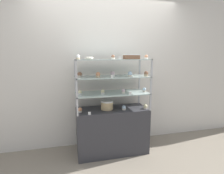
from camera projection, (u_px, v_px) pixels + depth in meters
name	position (u px, v px, depth m)	size (l,w,h in m)	color
ground_plane	(112.00, 151.00, 2.89)	(20.00, 20.00, 0.00)	gray
back_wall	(107.00, 71.00, 3.04)	(8.00, 0.05, 2.60)	silver
display_base	(112.00, 130.00, 2.83)	(1.12, 0.48, 0.73)	#333338
display_riser_lower	(112.00, 94.00, 2.73)	(1.12, 0.48, 0.26)	#B7B7BC
display_riser_middle	(112.00, 77.00, 2.68)	(1.12, 0.48, 0.26)	#B7B7BC
display_riser_upper	(112.00, 60.00, 2.64)	(1.12, 0.48, 0.26)	#B7B7BC
layer_cake_centerpiece	(107.00, 105.00, 2.72)	(0.19, 0.19, 0.14)	#DBBC84
sheet_cake_frosted	(131.00, 57.00, 2.71)	(0.24, 0.15, 0.07)	brown
cupcake_0	(80.00, 110.00, 2.58)	(0.06, 0.06, 0.07)	beige
cupcake_1	(124.00, 108.00, 2.70)	(0.06, 0.06, 0.07)	beige
cupcake_2	(145.00, 107.00, 2.76)	(0.06, 0.06, 0.07)	beige
price_tag_0	(89.00, 113.00, 2.46)	(0.04, 0.00, 0.04)	white
cupcake_3	(80.00, 93.00, 2.56)	(0.05, 0.05, 0.07)	white
cupcake_4	(103.00, 92.00, 2.61)	(0.05, 0.05, 0.07)	white
cupcake_5	(123.00, 91.00, 2.67)	(0.05, 0.05, 0.07)	beige
cupcake_6	(144.00, 90.00, 2.78)	(0.05, 0.05, 0.07)	beige
price_tag_1	(130.00, 93.00, 2.56)	(0.04, 0.00, 0.04)	white
cupcake_7	(80.00, 75.00, 2.52)	(0.06, 0.06, 0.08)	beige
cupcake_8	(98.00, 75.00, 2.51)	(0.06, 0.06, 0.08)	#CCB28C
cupcake_9	(113.00, 74.00, 2.64)	(0.06, 0.06, 0.08)	white
cupcake_10	(130.00, 74.00, 2.61)	(0.06, 0.06, 0.08)	beige
cupcake_11	(146.00, 74.00, 2.67)	(0.06, 0.06, 0.08)	#CCB28C
price_tag_2	(112.00, 76.00, 2.45)	(0.04, 0.00, 0.04)	white
cupcake_12	(78.00, 57.00, 2.47)	(0.05, 0.05, 0.07)	#CCB28C
cupcake_13	(113.00, 57.00, 2.57)	(0.05, 0.05, 0.07)	beige
cupcake_14	(146.00, 57.00, 2.66)	(0.05, 0.05, 0.07)	white
price_tag_3	(120.00, 58.00, 2.44)	(0.04, 0.00, 0.04)	white
donut_glazed	(89.00, 58.00, 2.52)	(0.12, 0.12, 0.04)	#EFE5CC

